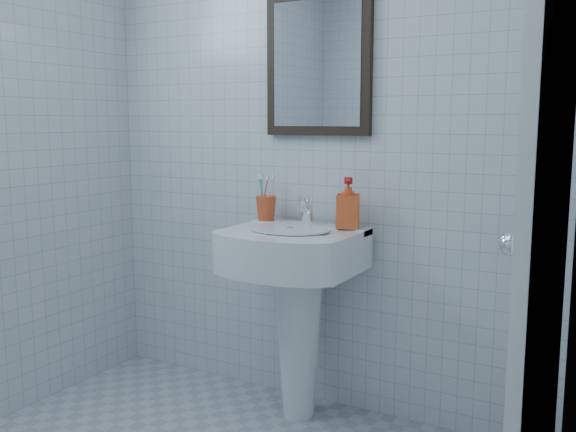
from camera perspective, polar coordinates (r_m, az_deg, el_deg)
The scene contains 10 objects.
wall_back at distance 2.90m, azimuth 2.26°, elevation 7.39°, with size 2.20×0.02×2.50m, color silver.
wall_right at distance 1.40m, azimuth 20.35°, elevation 5.74°, with size 0.02×2.40×2.50m, color silver.
washbasin at distance 2.79m, azimuth 0.73°, elevation -6.64°, with size 0.56×0.41×0.86m.
faucet at distance 2.81m, azimuth 1.74°, elevation 0.29°, with size 0.05×0.12×0.13m.
toothbrush_cup at distance 2.93m, azimuth -1.96°, elevation 0.70°, with size 0.09×0.09×0.11m, color #C8471F, non-canonical shape.
soap_dispenser at distance 2.73m, azimuth 5.36°, elevation 1.15°, with size 0.10×0.10×0.21m, color red.
wall_mirror at distance 2.88m, azimuth 2.68°, elevation 13.36°, with size 0.50×0.04×0.62m.
bathroom_door at distance 1.97m, azimuth 21.96°, elevation -1.03°, with size 0.04×0.80×2.00m, color white.
towel_ring at distance 2.12m, azimuth 22.07°, elevation 0.97°, with size 0.18×0.18×0.01m, color white.
hand_towel at distance 2.15m, azimuth 21.28°, elevation -3.74°, with size 0.03×0.16×0.38m, color silver.
Camera 1 is at (1.32, -1.38, 1.30)m, focal length 40.00 mm.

